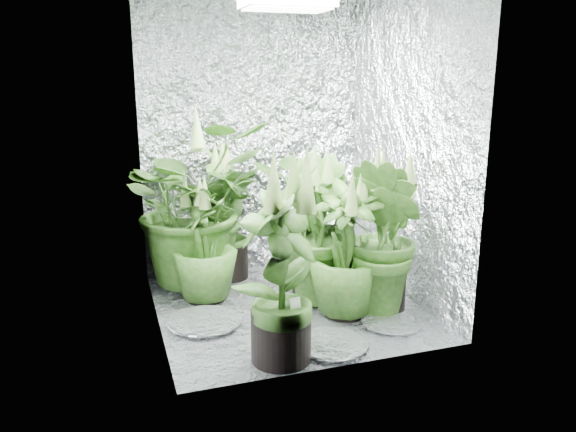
% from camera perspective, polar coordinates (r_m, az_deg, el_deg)
% --- Properties ---
extents(ground, '(1.60, 1.60, 0.00)m').
position_cam_1_polar(ground, '(3.61, -0.08, -9.16)').
color(ground, white).
rests_on(ground, ground).
extents(walls, '(1.62, 1.62, 2.00)m').
position_cam_1_polar(walls, '(3.35, -0.09, 6.76)').
color(walls, white).
rests_on(walls, ground).
extents(grow_lamp, '(0.50, 0.30, 0.22)m').
position_cam_1_polar(grow_lamp, '(3.34, -0.10, 20.96)').
color(grow_lamp, gray).
rests_on(grow_lamp, ceiling).
extents(plant_a, '(1.32, 1.32, 1.21)m').
position_cam_1_polar(plant_a, '(3.88, -9.70, 1.28)').
color(plant_a, black).
rests_on(plant_a, ground).
extents(plant_b, '(0.66, 0.66, 1.01)m').
position_cam_1_polar(plant_b, '(4.00, -6.17, 0.00)').
color(plant_b, black).
rests_on(plant_b, ground).
extents(plant_c, '(0.60, 0.60, 1.01)m').
position_cam_1_polar(plant_c, '(3.55, 2.61, -1.61)').
color(plant_c, black).
rests_on(plant_c, ground).
extents(plant_d, '(0.60, 0.60, 0.85)m').
position_cam_1_polar(plant_d, '(3.63, -8.56, -2.76)').
color(plant_d, black).
rests_on(plant_d, ground).
extents(plant_e, '(0.98, 0.98, 0.94)m').
position_cam_1_polar(plant_e, '(3.79, 2.65, -0.98)').
color(plant_e, black).
rests_on(plant_e, ground).
extents(plant_f, '(0.67, 0.67, 1.10)m').
position_cam_1_polar(plant_f, '(2.80, -0.74, -5.31)').
color(plant_f, black).
rests_on(plant_f, ground).
extents(plant_g, '(0.52, 0.52, 1.04)m').
position_cam_1_polar(plant_g, '(3.41, 9.90, -2.24)').
color(plant_g, black).
rests_on(plant_g, ground).
extents(plant_h, '(0.64, 0.64, 0.90)m').
position_cam_1_polar(plant_h, '(3.38, 5.94, -3.52)').
color(plant_h, black).
rests_on(plant_h, ground).
extents(circulation_fan, '(0.17, 0.30, 0.34)m').
position_cam_1_polar(circulation_fan, '(4.27, 5.28, -3.41)').
color(circulation_fan, black).
rests_on(circulation_fan, ground).
extents(plant_label, '(0.06, 0.03, 0.09)m').
position_cam_1_polar(plant_label, '(2.86, 0.76, -9.16)').
color(plant_label, white).
rests_on(plant_label, plant_f).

